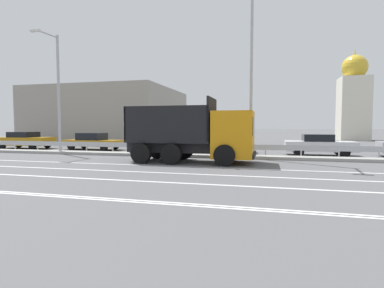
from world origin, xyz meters
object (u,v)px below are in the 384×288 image
street_lamp_2 (251,61)px  parked_car_4 (161,142)px  median_road_sign (129,135)px  parked_car_5 (225,143)px  parked_car_6 (319,145)px  parked_car_3 (93,141)px  street_lamp_1 (57,88)px  church_tower (354,99)px  dump_truck (207,137)px  parked_car_2 (25,140)px

street_lamp_2 → parked_car_4: street_lamp_2 is taller
median_road_sign → parked_car_5: median_road_sign is taller
parked_car_4 → parked_car_6: (10.94, -0.34, 0.03)m
parked_car_6 → parked_car_3: bearing=-92.2°
street_lamp_2 → parked_car_6: size_ratio=2.41×
street_lamp_1 → church_tower: bearing=47.0°
church_tower → median_road_sign: bearing=-126.9°
dump_truck → parked_car_6: (6.29, 5.37, -0.61)m
median_road_sign → parked_car_3: 6.06m
parked_car_4 → parked_car_6: size_ratio=1.06×
street_lamp_2 → dump_truck: bearing=-131.6°
dump_truck → street_lamp_1: 11.42m
street_lamp_1 → parked_car_2: (-5.95, 3.41, -3.72)m
street_lamp_1 → parked_car_3: 5.39m
dump_truck → street_lamp_2: size_ratio=0.65×
parked_car_2 → parked_car_4: parked_car_2 is taller
street_lamp_2 → parked_car_4: 9.00m
parked_car_4 → parked_car_5: (4.78, 0.25, -0.01)m
parked_car_5 → parked_car_4: bearing=92.5°
parked_car_6 → street_lamp_2: bearing=-54.3°
street_lamp_2 → parked_car_4: (-6.73, 3.37, -4.93)m
street_lamp_1 → church_tower: (24.88, 26.67, 1.03)m
street_lamp_1 → parked_car_6: size_ratio=1.88×
parked_car_5 → street_lamp_1: bearing=108.6°
parked_car_6 → parked_car_5: bearing=-95.5°
parked_car_5 → parked_car_2: bearing=90.7°
dump_truck → street_lamp_1: (-10.76, 2.17, 3.13)m
street_lamp_1 → parked_car_5: size_ratio=2.04×
parked_car_2 → parked_car_5: (16.85, 0.38, -0.05)m
parked_car_2 → parked_car_4: bearing=87.1°
median_road_sign → parked_car_5: 6.77m
parked_car_3 → parked_car_6: 16.85m
street_lamp_2 → church_tower: size_ratio=0.85×
median_road_sign → parked_car_5: bearing=30.9°
parked_car_2 → street_lamp_1: bearing=56.7°
parked_car_3 → median_road_sign: bearing=57.1°
street_lamp_2 → parked_car_5: (-1.95, 3.62, -4.94)m
street_lamp_1 → church_tower: 36.49m
dump_truck → parked_car_5: (0.13, 5.96, -0.65)m
parked_car_3 → church_tower: 33.95m
parked_car_4 → parked_car_5: size_ratio=1.15×
street_lamp_2 → parked_car_3: 14.05m
street_lamp_2 → parked_car_3: size_ratio=2.10×
parked_car_4 → parked_car_6: parked_car_6 is taller
median_road_sign → church_tower: bearing=53.1°
median_road_sign → street_lamp_2: (7.73, -0.16, 4.29)m
dump_truck → median_road_sign: size_ratio=2.75×
median_road_sign → street_lamp_2: size_ratio=0.24×
dump_truck → median_road_sign: 6.18m
street_lamp_2 → parked_car_4: bearing=153.4°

